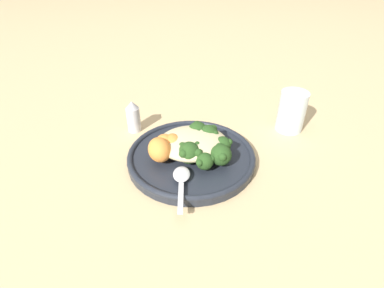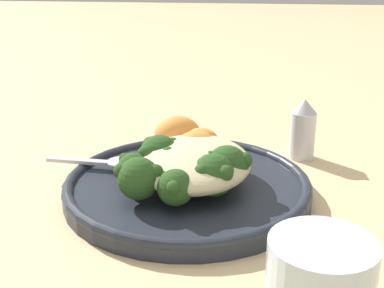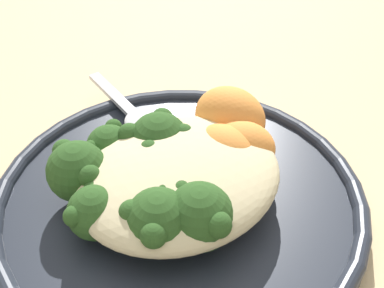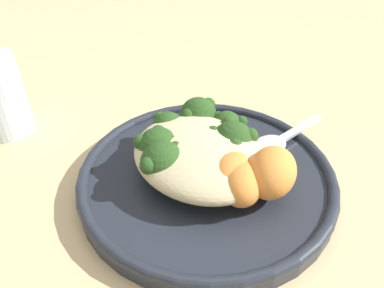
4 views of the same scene
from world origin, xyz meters
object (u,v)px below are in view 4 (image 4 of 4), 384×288
at_px(plate, 207,176).
at_px(broccoli_stalk_4, 169,153).
at_px(quinoa_mound, 200,155).
at_px(spoon, 275,142).
at_px(broccoli_stalk_0, 230,146).
at_px(broccoli_stalk_1, 224,137).
at_px(sweet_potato_chunk_0, 271,173).
at_px(sweet_potato_chunk_1, 232,174).
at_px(broccoli_stalk_5, 171,166).
at_px(sweet_potato_chunk_2, 242,184).
at_px(broccoli_stalk_2, 200,122).
at_px(broccoli_stalk_3, 174,135).

bearing_deg(plate, broccoli_stalk_4, -136.14).
bearing_deg(plate, quinoa_mound, -119.87).
bearing_deg(quinoa_mound, spoon, 72.23).
xyz_separation_m(broccoli_stalk_0, broccoli_stalk_1, (-0.02, 0.01, -0.01)).
relative_size(broccoli_stalk_0, sweet_potato_chunk_0, 1.53).
relative_size(plate, quinoa_mound, 1.85).
height_order(broccoli_stalk_4, sweet_potato_chunk_0, sweet_potato_chunk_0).
relative_size(sweet_potato_chunk_1, spoon, 0.42).
relative_size(plate, broccoli_stalk_5, 3.17).
bearing_deg(sweet_potato_chunk_2, spoon, 106.34).
relative_size(broccoli_stalk_1, broccoli_stalk_2, 0.86).
height_order(sweet_potato_chunk_1, sweet_potato_chunk_2, sweet_potato_chunk_1).
height_order(broccoli_stalk_0, sweet_potato_chunk_1, broccoli_stalk_0).
height_order(broccoli_stalk_0, sweet_potato_chunk_0, sweet_potato_chunk_0).
relative_size(broccoli_stalk_1, sweet_potato_chunk_2, 1.95).
bearing_deg(broccoli_stalk_0, broccoli_stalk_1, 37.92).
bearing_deg(broccoli_stalk_4, sweet_potato_chunk_2, 174.00).
distance_m(broccoli_stalk_5, sweet_potato_chunk_0, 0.09).
bearing_deg(broccoli_stalk_0, broccoli_stalk_2, 61.08).
bearing_deg(broccoli_stalk_1, sweet_potato_chunk_1, -165.47).
xyz_separation_m(quinoa_mound, broccoli_stalk_4, (-0.02, -0.02, 0.00)).
bearing_deg(broccoli_stalk_1, broccoli_stalk_3, 99.77).
bearing_deg(broccoli_stalk_5, sweet_potato_chunk_2, 163.82).
xyz_separation_m(broccoli_stalk_0, spoon, (0.02, 0.06, -0.02)).
height_order(plate, broccoli_stalk_5, broccoli_stalk_5).
xyz_separation_m(broccoli_stalk_2, broccoli_stalk_3, (-0.01, -0.03, -0.00)).
bearing_deg(sweet_potato_chunk_0, plate, -163.75).
bearing_deg(broccoli_stalk_1, broccoli_stalk_4, 133.31).
xyz_separation_m(sweet_potato_chunk_0, spoon, (-0.04, 0.06, -0.02)).
relative_size(broccoli_stalk_1, spoon, 0.81).
relative_size(quinoa_mound, broccoli_stalk_3, 1.30).
bearing_deg(broccoli_stalk_0, sweet_potato_chunk_1, -155.46).
xyz_separation_m(broccoli_stalk_3, spoon, (0.07, 0.08, -0.01)).
relative_size(broccoli_stalk_0, broccoli_stalk_4, 0.77).
bearing_deg(broccoli_stalk_1, spoon, -73.03).
height_order(broccoli_stalk_3, spoon, broccoli_stalk_3).
bearing_deg(broccoli_stalk_0, broccoli_stalk_5, 144.25).
relative_size(quinoa_mound, broccoli_stalk_1, 1.51).
xyz_separation_m(broccoli_stalk_1, broccoli_stalk_4, (-0.02, -0.06, 0.00)).
xyz_separation_m(quinoa_mound, broccoli_stalk_3, (-0.05, 0.01, -0.00)).
xyz_separation_m(broccoli_stalk_0, broccoli_stalk_5, (-0.02, -0.06, -0.00)).
bearing_deg(spoon, broccoli_stalk_0, 168.66).
bearing_deg(broccoli_stalk_1, broccoli_stalk_2, 62.75).
bearing_deg(sweet_potato_chunk_2, broccoli_stalk_5, -154.72).
bearing_deg(broccoli_stalk_5, quinoa_mound, -145.22).
distance_m(broccoli_stalk_1, broccoli_stalk_3, 0.05).
distance_m(broccoli_stalk_0, sweet_potato_chunk_0, 0.05).
relative_size(plate, broccoli_stalk_2, 2.42).
bearing_deg(quinoa_mound, broccoli_stalk_4, -140.05).
bearing_deg(broccoli_stalk_2, quinoa_mound, 169.53).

